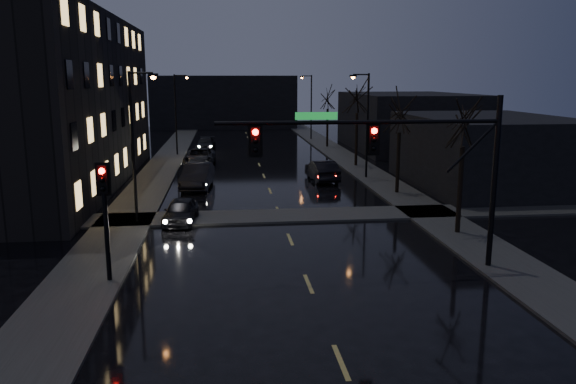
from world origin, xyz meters
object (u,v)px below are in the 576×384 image
object	(u,v)px
oncoming_car_a	(181,211)
oncoming_car_b	(197,176)
oncoming_car_d	(206,144)
lead_car	(322,171)
oncoming_car_c	(200,157)

from	to	relation	value
oncoming_car_a	oncoming_car_b	world-z (taller)	oncoming_car_b
oncoming_car_d	oncoming_car_a	bearing A→B (deg)	-87.42
lead_car	oncoming_car_b	bearing A→B (deg)	6.83
oncoming_car_a	lead_car	distance (m)	15.12
oncoming_car_d	lead_car	world-z (taller)	lead_car
oncoming_car_a	oncoming_car_b	bearing A→B (deg)	93.33
oncoming_car_a	oncoming_car_d	size ratio (longest dim) A/B	0.83
oncoming_car_a	oncoming_car_c	distance (m)	20.16
oncoming_car_d	oncoming_car_c	bearing A→B (deg)	-87.60
oncoming_car_c	lead_car	size ratio (longest dim) A/B	1.17
oncoming_car_b	oncoming_car_d	distance (m)	21.59
oncoming_car_b	lead_car	size ratio (longest dim) A/B	1.09
oncoming_car_d	lead_car	bearing A→B (deg)	-61.46
lead_car	oncoming_car_a	bearing A→B (deg)	45.71
lead_car	oncoming_car_c	bearing A→B (deg)	-46.44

